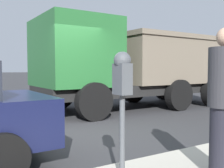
{
  "coord_description": "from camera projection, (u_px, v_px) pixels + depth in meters",
  "views": [
    {
      "loc": [
        -5.07,
        2.17,
        1.39
      ],
      "look_at": [
        -2.15,
        0.42,
        1.2
      ],
      "focal_mm": 42.0,
      "sensor_mm": 36.0,
      "label": 1
    }
  ],
  "objects": [
    {
      "name": "dump_truck",
      "position": [
        138.0,
        64.0,
        9.41
      ],
      "size": [
        3.03,
        7.34,
        2.91
      ],
      "rotation": [
        0.0,
        0.0,
        0.03
      ],
      "color": "black",
      "rests_on": "ground_plane"
    },
    {
      "name": "ground_plane",
      "position": [
        77.0,
        135.0,
        5.53
      ],
      "size": [
        220.0,
        220.0,
        0.0
      ],
      "primitive_type": "plane",
      "color": "#333335"
    },
    {
      "name": "parking_meter",
      "position": [
        122.0,
        83.0,
        2.85
      ],
      "size": [
        0.21,
        0.19,
        1.42
      ],
      "color": "#4C5156",
      "rests_on": "sidewalk"
    }
  ]
}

